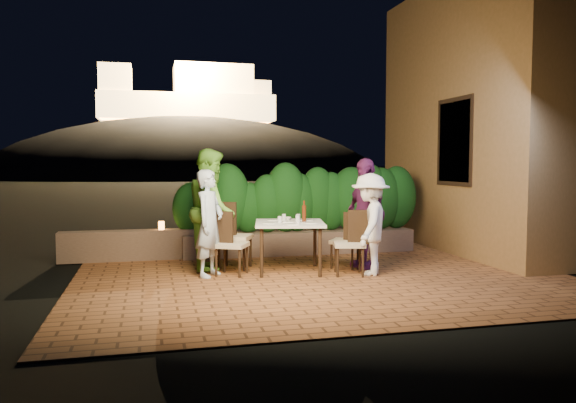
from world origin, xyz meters
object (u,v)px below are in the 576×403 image
object	(u,v)px
bowl	(286,218)
chair_right_back	(345,240)
diner_white	(370,224)
parapet_lamp	(161,225)
chair_left_front	(232,243)
dining_table	(290,247)
diner_blue	(209,223)
beer_bottle	(304,211)
diner_green	(212,209)
chair_left_back	(235,235)
chair_right_front	(349,242)
diner_purple	(365,213)

from	to	relation	value
bowl	chair_right_back	bearing A→B (deg)	-14.19
diner_white	parapet_lamp	bearing A→B (deg)	-95.90
chair_left_front	dining_table	bearing A→B (deg)	29.53
dining_table	diner_blue	xyz separation A→B (m)	(-1.20, -0.06, 0.39)
beer_bottle	parapet_lamp	bearing A→B (deg)	141.46
bowl	diner_white	xyz separation A→B (m)	(1.06, -0.83, -0.03)
parapet_lamp	diner_blue	bearing A→B (deg)	-68.90
diner_blue	parapet_lamp	bearing A→B (deg)	54.55
bowl	diner_green	bearing A→B (deg)	169.69
diner_green	chair_left_back	bearing A→B (deg)	-99.85
chair_right_front	diner_green	bearing A→B (deg)	-13.30
chair_left_front	chair_right_front	size ratio (longest dim) A/B	0.98
diner_purple	dining_table	bearing A→B (deg)	-96.90
chair_left_front	diner_blue	distance (m)	0.44
diner_blue	diner_green	size ratio (longest dim) A/B	0.83
bowl	chair_left_front	world-z (taller)	chair_left_front
chair_right_back	chair_left_front	bearing A→B (deg)	39.52
dining_table	bowl	world-z (taller)	bowl
diner_white	bowl	bearing A→B (deg)	-97.95
diner_white	chair_left_back	bearing A→B (deg)	-87.02
chair_right_back	diner_blue	bearing A→B (deg)	39.40
chair_right_front	chair_right_back	world-z (taller)	chair_right_front
dining_table	chair_left_back	size ratio (longest dim) A/B	0.98
beer_bottle	diner_green	distance (m)	1.43
bowl	diner_purple	world-z (taller)	diner_purple
chair_left_back	chair_right_back	distance (m)	1.71
diner_white	diner_purple	distance (m)	0.55
diner_green	diner_purple	distance (m)	2.37
diner_green	diner_purple	xyz separation A→B (m)	(2.32, -0.51, -0.07)
chair_right_back	diner_blue	size ratio (longest dim) A/B	0.57
chair_left_front	bowl	bearing A→B (deg)	48.90
dining_table	beer_bottle	size ratio (longest dim) A/B	3.17
dining_table	chair_left_front	distance (m)	0.88
chair_right_back	diner_green	size ratio (longest dim) A/B	0.47
beer_bottle	diner_green	size ratio (longest dim) A/B	0.17
bowl	diner_green	xyz separation A→B (m)	(-1.12, 0.20, 0.15)
chair_left_back	chair_right_front	xyz separation A→B (m)	(1.54, -0.88, -0.04)
dining_table	diner_purple	size ratio (longest dim) A/B	0.59
beer_bottle	diner_white	bearing A→B (deg)	-28.69
bowl	chair_right_back	xyz separation A→B (m)	(0.89, -0.22, -0.33)
bowl	chair_right_back	size ratio (longest dim) A/B	0.19
dining_table	beer_bottle	bearing A→B (deg)	-7.96
chair_right_back	diner_blue	xyz separation A→B (m)	(-2.11, -0.15, 0.33)
chair_left_back	chair_right_back	size ratio (longest dim) A/B	1.18
chair_left_front	chair_right_back	xyz separation A→B (m)	(1.79, 0.14, -0.03)
beer_bottle	bowl	size ratio (longest dim) A/B	1.93
dining_table	diner_green	world-z (taller)	diner_green
diner_green	dining_table	bearing A→B (deg)	-110.18
bowl	diner_purple	xyz separation A→B (m)	(1.19, -0.30, 0.08)
dining_table	chair_left_front	bearing A→B (deg)	-177.56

